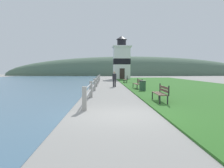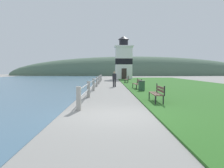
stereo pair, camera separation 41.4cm
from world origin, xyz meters
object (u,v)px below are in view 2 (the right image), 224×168
object	(u,v)px
park_bench_near	(157,92)
lighthouse	(124,60)
trash_bin	(142,86)
park_bench_far	(127,79)
person_strolling	(114,79)
park_bench_midway	(138,83)

from	to	relation	value
park_bench_near	lighthouse	bearing A→B (deg)	-89.35
park_bench_near	lighthouse	xyz separation A→B (m)	(0.26, 30.16, 2.95)
park_bench_near	trash_bin	world-z (taller)	park_bench_near
park_bench_far	person_strolling	bearing A→B (deg)	81.87
park_bench_midway	park_bench_far	size ratio (longest dim) A/B	0.93
park_bench_far	trash_bin	xyz separation A→B (m)	(0.22, -11.20, -0.12)
park_bench_near	trash_bin	size ratio (longest dim) A/B	2.20
park_bench_near	park_bench_far	distance (m)	17.26
lighthouse	trash_bin	world-z (taller)	lighthouse
park_bench_near	trash_bin	distance (m)	6.07
park_bench_near	park_bench_far	world-z (taller)	same
park_bench_midway	park_bench_far	distance (m)	9.35
person_strolling	trash_bin	distance (m)	5.01
lighthouse	person_strolling	size ratio (longest dim) A/B	5.22
park_bench_midway	person_strolling	world-z (taller)	person_strolling
park_bench_midway	lighthouse	bearing A→B (deg)	-94.36
person_strolling	park_bench_midway	bearing A→B (deg)	-133.96
park_bench_midway	person_strolling	size ratio (longest dim) A/B	1.22
lighthouse	trash_bin	size ratio (longest dim) A/B	9.60
park_bench_near	lighthouse	world-z (taller)	lighthouse
park_bench_near	park_bench_far	bearing A→B (deg)	-88.45
person_strolling	trash_bin	xyz separation A→B (m)	(2.04, -4.55, -0.41)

